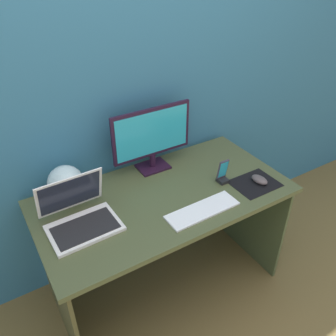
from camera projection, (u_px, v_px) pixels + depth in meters
ground_plane at (165, 283)px, 2.26m from camera, size 8.00×8.00×0.00m
wall_back at (125, 76)px, 1.85m from camera, size 6.00×0.04×2.50m
desk at (164, 216)px, 1.94m from camera, size 1.36×0.70×0.72m
monitor at (152, 137)px, 1.96m from camera, size 0.48×0.14×0.38m
laptop at (80, 216)px, 1.64m from camera, size 0.33×0.30×0.23m
fishbowl at (66, 183)px, 1.79m from camera, size 0.19×0.19×0.19m
keyboard_external at (202, 210)px, 1.74m from camera, size 0.39×0.13×0.01m
mousepad at (255, 183)px, 1.94m from camera, size 0.25×0.20×0.00m
mouse at (260, 180)px, 1.93m from camera, size 0.07×0.11×0.04m
phone_in_dock at (223, 174)px, 1.93m from camera, size 0.06×0.05×0.14m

